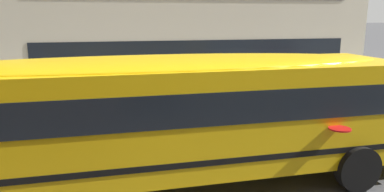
# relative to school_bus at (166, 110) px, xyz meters

# --- Properties ---
(ground_plane) EXTENTS (400.00, 400.00, 0.00)m
(ground_plane) POSITION_rel_school_bus_xyz_m (-2.15, 1.57, -1.70)
(ground_plane) COLOR #424244
(sidewalk_far) EXTENTS (120.00, 3.00, 0.01)m
(sidewalk_far) POSITION_rel_school_bus_xyz_m (-2.15, 9.62, -1.70)
(sidewalk_far) COLOR gray
(sidewalk_far) RESTS_ON ground_plane
(lane_centreline) EXTENTS (110.00, 0.16, 0.01)m
(lane_centreline) POSITION_rel_school_bus_xyz_m (-2.15, 1.57, -1.70)
(lane_centreline) COLOR silver
(lane_centreline) RESTS_ON ground_plane
(school_bus) EXTENTS (12.83, 3.04, 2.86)m
(school_bus) POSITION_rel_school_bus_xyz_m (0.00, 0.00, 0.00)
(school_bus) COLOR yellow
(school_bus) RESTS_ON ground_plane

